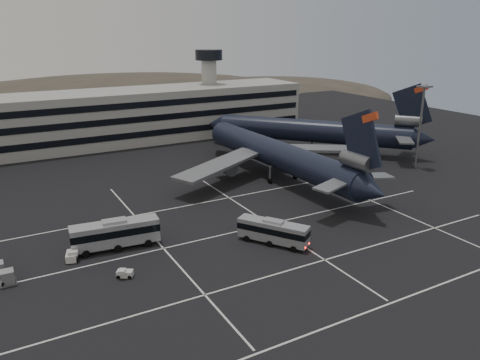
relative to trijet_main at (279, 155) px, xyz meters
name	(u,v)px	position (x,y,z in m)	size (l,w,h in m)	color
ground	(213,250)	(-26.29, -22.90, -5.25)	(260.00, 260.00, 0.00)	black
lane_markings	(217,247)	(-25.34, -22.17, -5.24)	(90.00, 55.62, 0.01)	silver
terminal	(83,121)	(-29.24, 48.25, 1.68)	(125.00, 26.00, 24.00)	gray
hills	(90,122)	(-8.30, 147.10, -17.32)	(352.00, 180.00, 44.00)	#38332B
lightpole_right	(421,116)	(31.71, -7.90, 6.57)	(2.40, 2.40, 18.28)	slate
trijet_main	(279,155)	(0.00, 0.00, 0.00)	(47.44, 57.58, 18.08)	black
trijet_far	(316,130)	(20.94, 14.64, 0.18)	(42.57, 46.72, 18.08)	black
bus_near	(273,231)	(-17.69, -25.15, -3.20)	(7.88, 10.21, 3.74)	#94969C
bus_far	(115,233)	(-38.11, -15.45, -2.87)	(12.56, 4.14, 4.36)	#94969C
tug_a	(72,256)	(-44.43, -16.29, -4.55)	(2.11, 2.77, 1.59)	silver
tug_b	(125,273)	(-39.30, -24.22, -4.69)	(2.29, 2.03, 1.27)	silver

